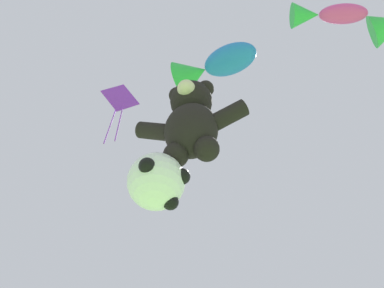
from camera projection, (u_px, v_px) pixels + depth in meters
teddy_bear_kite at (191, 121)px, 8.26m from camera, size 2.26×0.99×2.29m
soccer_ball_kite at (157, 181)px, 7.35m from camera, size 1.11×1.11×1.02m
fish_kite_cobalt at (211, 67)px, 10.28m from camera, size 2.11×1.15×0.93m
fish_kite_magenta at (324, 15)px, 9.90m from camera, size 1.83×0.92×0.60m
diamond_kite at (119, 102)px, 11.61m from camera, size 0.89×0.71×2.49m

